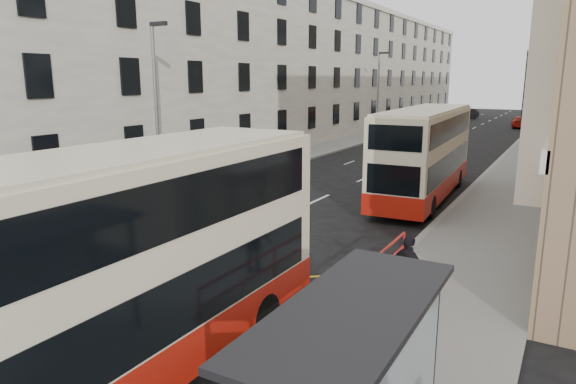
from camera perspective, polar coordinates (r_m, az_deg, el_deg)
The scene contains 17 objects.
pavement_right at distance 36.28m, azimuth 25.00°, elevation 2.40°, with size 4.00×120.00×0.15m, color slate.
pavement_left at distance 40.41m, azimuth 2.56°, elevation 4.48°, with size 3.00×120.00×0.15m, color slate.
kerb_right at distance 36.47m, azimuth 21.88°, elevation 2.72°, with size 0.25×120.00×0.15m, color gray.
kerb_left at distance 39.76m, azimuth 4.49°, elevation 4.32°, with size 0.25×120.00×0.15m, color gray.
road_markings at distance 52.14m, azimuth 17.57°, elevation 5.64°, with size 10.00×110.00×0.01m, color silver, non-canonical shape.
terrace_left at distance 56.56m, azimuth 4.37°, elevation 13.29°, with size 9.18×79.00×13.25m.
bus_shelter at distance 6.78m, azimuth 7.01°, elevation -19.34°, with size 1.65×4.25×2.70m.
guard_railing at distance 13.18m, azimuth 8.64°, elevation -9.23°, with size 0.06×6.56×1.01m.
street_lamp_near at distance 24.47m, azimuth -14.37°, elevation 9.61°, with size 0.93×0.18×8.00m.
street_lamp_far at distance 50.64m, azimuth 10.04°, elevation 11.10°, with size 0.93×0.18×8.00m.
double_decker_front at distance 9.42m, azimuth -21.09°, elevation -9.68°, with size 2.67×11.27×4.48m.
double_decker_rear at distance 25.36m, azimuth 14.91°, elevation 4.15°, with size 2.93×10.95×4.33m.
pedestrian_far at distance 13.13m, azimuth 13.19°, elevation -8.55°, with size 1.07×0.44×1.82m, color black.
white_van at distance 53.26m, azimuth 12.10°, elevation 6.92°, with size 2.58×5.60×1.56m, color silver.
car_silver at distance 58.75m, azimuth 13.79°, elevation 7.31°, with size 1.77×4.41×1.50m, color #AFB0B6.
car_dark at distance 78.76m, azimuth 19.20°, elevation 8.20°, with size 1.57×4.52×1.49m, color black.
car_red at distance 66.99m, azimuth 24.44°, elevation 7.09°, with size 1.92×4.72×1.37m, color #B01506.
Camera 1 is at (10.45, -5.76, 5.70)m, focal length 32.00 mm.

